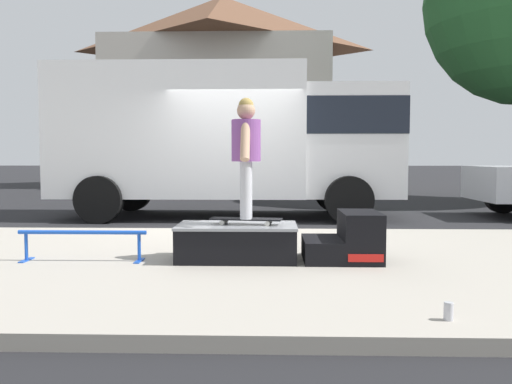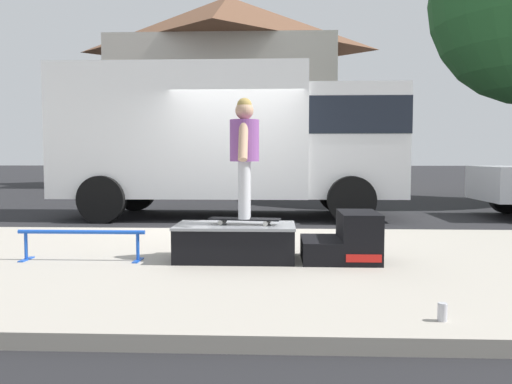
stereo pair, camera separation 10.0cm
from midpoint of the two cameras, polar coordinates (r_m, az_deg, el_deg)
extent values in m
plane|color=black|center=(8.85, -2.30, -4.29)|extent=(140.00, 140.00, 0.00)
cube|color=#A8A093|center=(5.90, -4.75, -7.80)|extent=(50.00, 5.00, 0.12)
cube|color=black|center=(5.79, -1.75, -5.43)|extent=(1.28, 0.71, 0.39)
cube|color=gray|center=(5.77, -1.75, -3.67)|extent=(1.30, 0.73, 0.03)
cube|color=black|center=(5.81, 7.49, -6.19)|extent=(0.41, 0.74, 0.24)
cube|color=black|center=(5.84, 11.54, -4.73)|extent=(0.41, 0.74, 0.53)
cube|color=red|center=(5.50, 12.13, -7.06)|extent=(0.36, 0.01, 0.08)
cylinder|color=blue|center=(6.01, -17.97, -4.15)|extent=(1.40, 0.04, 0.04)
cylinder|color=blue|center=(6.28, -23.26, -5.38)|extent=(0.04, 0.04, 0.31)
cube|color=blue|center=(6.30, -23.22, -6.73)|extent=(0.06, 0.28, 0.01)
cylinder|color=blue|center=(5.85, -12.22, -5.81)|extent=(0.04, 0.04, 0.31)
cube|color=blue|center=(5.88, -12.20, -7.26)|extent=(0.06, 0.28, 0.01)
cube|color=black|center=(5.74, -0.75, -2.94)|extent=(0.80, 0.31, 0.02)
cylinder|color=silver|center=(5.79, 1.85, -3.23)|extent=(0.06, 0.04, 0.05)
cylinder|color=silver|center=(5.61, 1.56, -3.45)|extent=(0.06, 0.04, 0.05)
cylinder|color=silver|center=(5.89, -2.95, -3.11)|extent=(0.06, 0.04, 0.05)
cylinder|color=silver|center=(5.72, -3.39, -3.32)|extent=(0.06, 0.04, 0.05)
cylinder|color=silver|center=(5.79, -0.71, 0.28)|extent=(0.13, 0.13, 0.62)
cylinder|color=silver|center=(5.64, -0.80, 0.18)|extent=(0.13, 0.13, 0.62)
cylinder|color=#8C4C99|center=(5.71, -0.76, 5.59)|extent=(0.32, 0.32, 0.45)
cylinder|color=tan|center=(5.90, -0.65, 5.41)|extent=(0.10, 0.27, 0.43)
cylinder|color=tan|center=(5.51, -0.88, 5.53)|extent=(0.10, 0.27, 0.43)
sphere|color=tan|center=(5.73, -0.76, 8.83)|extent=(0.20, 0.20, 0.20)
sphere|color=tan|center=(5.73, -0.76, 9.37)|extent=(0.16, 0.16, 0.16)
cylinder|color=silver|center=(3.93, 20.26, -12.14)|extent=(0.07, 0.07, 0.12)
cylinder|color=silver|center=(3.91, 20.28, -11.25)|extent=(0.06, 0.06, 0.00)
cube|color=white|center=(11.11, -7.40, 6.37)|extent=(5.00, 2.35, 2.60)
cube|color=white|center=(11.05, 10.60, 5.31)|extent=(1.90, 2.16, 2.20)
cube|color=black|center=(11.07, 10.63, 7.82)|extent=(1.92, 2.19, 0.70)
cylinder|color=black|center=(12.21, 9.05, 0.01)|extent=(0.90, 0.28, 0.90)
cylinder|color=black|center=(9.89, 10.60, -0.88)|extent=(0.90, 0.28, 0.90)
cylinder|color=black|center=(12.57, -12.71, 0.07)|extent=(0.90, 0.28, 0.90)
cylinder|color=black|center=(10.33, -16.12, -0.77)|extent=(0.90, 0.28, 0.90)
cylinder|color=black|center=(12.92, 25.73, -0.51)|extent=(0.72, 0.24, 0.72)
cube|color=beige|center=(24.02, -2.92, 7.97)|extent=(9.00, 7.50, 6.00)
cube|color=#B2ADA3|center=(19.97, -3.99, 4.22)|extent=(9.00, 0.50, 2.80)
pyramid|color=brown|center=(24.68, -2.95, 17.74)|extent=(9.54, 7.95, 2.40)
camera|label=1|loc=(0.05, -89.59, 0.03)|focal=36.88mm
camera|label=2|loc=(0.05, 90.41, -0.03)|focal=36.88mm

